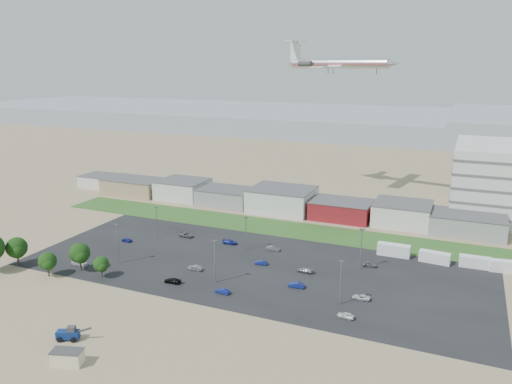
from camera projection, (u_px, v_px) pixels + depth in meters
The scene contains 36 objects.
ground at pixel (199, 293), 115.06m from camera, with size 700.00×700.00×0.00m, color #816F52.
parking_lot at pixel (253, 266), 130.94m from camera, with size 120.00×50.00×0.01m, color black.
grass_strip at pixel (279, 228), 161.33m from camera, with size 160.00×16.00×0.02m, color #2B5720.
hills_backdrop at pixel (450, 128), 378.98m from camera, with size 700.00×200.00×9.00m, color gray, non-canonical shape.
building_row at pixel (254, 197), 183.76m from camera, with size 170.00×20.00×8.00m, color silver, non-canonical shape.
portable_shed at pixel (67, 357), 87.42m from camera, with size 5.46×2.84×2.75m, color beige, non-canonical shape.
telehandler at pixel (68, 333), 95.26m from camera, with size 6.79×2.26×2.83m, color navy, non-canonical shape.
box_trailer_a at pixel (394, 250), 137.37m from camera, with size 8.73×2.73×3.28m, color silver, non-canonical shape.
box_trailer_b at pixel (435, 257), 132.57m from camera, with size 7.87×2.46×2.95m, color silver, non-canonical shape.
box_trailer_c at pixel (475, 262), 129.40m from camera, with size 7.84×2.45×2.94m, color silver, non-canonical shape.
box_trailer_d at pixel (506, 266), 126.68m from camera, with size 7.85×2.45×2.94m, color silver, non-canonical shape.
tree_left at pixel (17, 250), 129.97m from camera, with size 5.82×5.82×8.72m, color black, non-canonical shape.
tree_mid at pixel (48, 263), 123.45m from camera, with size 4.76×4.76×7.14m, color black, non-canonical shape.
tree_right at pixel (80, 255), 126.87m from camera, with size 5.57×5.57×8.35m, color black, non-canonical shape.
tree_near at pixel (101, 266), 123.07m from camera, with size 4.08×4.08×6.12m, color black, non-canonical shape.
lightpole_front_l at pixel (118, 244), 131.12m from camera, with size 1.28×0.53×10.84m, color slate, non-canonical shape.
lightpole_front_m at pixel (215, 262), 119.52m from camera, with size 1.27×0.53×10.76m, color slate, non-canonical shape.
lightpole_front_r at pixel (341, 283), 108.46m from camera, with size 1.21×0.50×10.24m, color slate, non-canonical shape.
lightpole_back_l at pixel (157, 222), 151.84m from camera, with size 1.11×0.46×9.47m, color slate, non-canonical shape.
lightpole_back_m at pixel (246, 233), 141.12m from camera, with size 1.13×0.47×9.64m, color slate, non-canonical shape.
lightpole_back_r at pixel (361, 249), 127.44m from camera, with size 1.27×0.53×10.83m, color slate, non-canonical shape.
airliner at pixel (339, 64), 190.69m from camera, with size 47.97×32.70×14.17m, color silver, non-canonical shape.
parked_car_0 at pixel (361, 297), 111.89m from camera, with size 1.83×3.97×1.10m, color silver.
parked_car_1 at pixel (296, 285), 117.87m from camera, with size 1.37×3.92×1.29m, color navy.
parked_car_2 at pixel (346, 315), 103.72m from camera, with size 1.47×3.65×1.24m, color silver.
parked_car_3 at pixel (173, 281), 120.35m from camera, with size 1.71×4.20×1.22m, color black.
parked_car_4 at pixel (195, 268), 127.77m from camera, with size 1.38×3.97×1.31m, color #A5A5AA.
parked_car_5 at pixel (127, 240), 148.46m from camera, with size 1.31×3.26×1.11m, color navy.
parked_car_6 at pixel (230, 242), 146.53m from camera, with size 1.78×4.39×1.27m, color navy.
parked_car_7 at pixel (261, 263), 131.38m from camera, with size 1.18×3.38×1.11m, color navy.
parked_car_8 at pixel (370, 264), 130.06m from camera, with size 1.47×3.65×1.24m, color #595B5E.
parked_car_9 at pixel (186, 235), 152.53m from camera, with size 2.09×4.52×1.26m, color #595B5E.
parked_car_10 at pixel (80, 263), 131.03m from camera, with size 1.81×4.44×1.29m, color silver.
parked_car_11 at pixel (273, 248), 141.35m from camera, with size 1.35×3.86×1.27m, color #595B5E.
parked_car_12 at pixel (305, 270), 126.44m from camera, with size 1.71×4.21×1.22m, color #A5A5AA.
parked_car_13 at pixel (223, 291), 114.82m from camera, with size 1.23×3.54×1.17m, color navy.
Camera 1 is at (53.84, -91.87, 51.20)m, focal length 35.00 mm.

